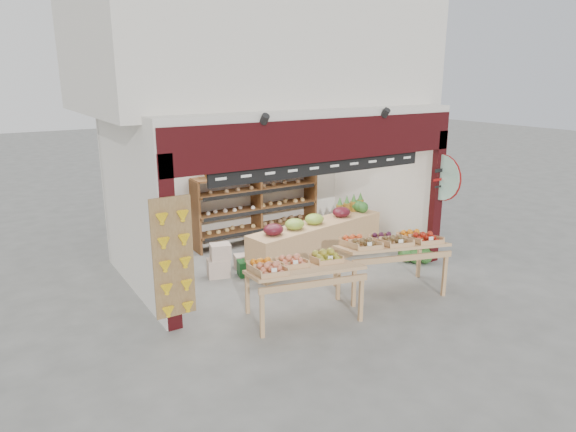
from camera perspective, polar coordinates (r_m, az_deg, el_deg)
The scene contains 11 objects.
ground at distance 10.05m, azimuth 0.34°, elevation -6.07°, with size 60.00×60.00×0.00m, color slate.
shop_structure at distance 10.74m, azimuth -4.44°, elevation 16.67°, with size 6.36×5.12×5.40m.
banana_board at distance 7.55m, azimuth -12.53°, elevation -4.87°, with size 0.60×0.15×1.80m.
gift_sign at distance 10.46m, azimuth 16.70°, elevation 4.14°, with size 0.04×0.93×0.92m.
back_shelving at distance 11.48m, azimuth -3.52°, elevation 2.64°, with size 2.98×0.49×1.84m.
refrigerator at distance 10.30m, azimuth -15.04°, elevation -0.60°, with size 0.72×0.72×1.86m, color silver.
cardboard_stack at distance 9.84m, azimuth -6.33°, elevation -5.19°, with size 1.04×0.75×0.64m.
mid_counter at distance 10.42m, azimuth 3.22°, elevation -2.70°, with size 3.28×1.17×1.02m.
display_table_left at distance 7.92m, azimuth 0.77°, elevation -5.76°, with size 1.87×1.30×1.07m.
display_table_right at distance 9.02m, azimuth 11.29°, elevation -2.96°, with size 1.99×1.47×1.11m.
watermelon_pile at distance 10.85m, azimuth 13.96°, elevation -3.74°, with size 0.76×0.73×0.55m.
Camera 1 is at (-5.01, -7.89, 3.70)m, focal length 32.00 mm.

